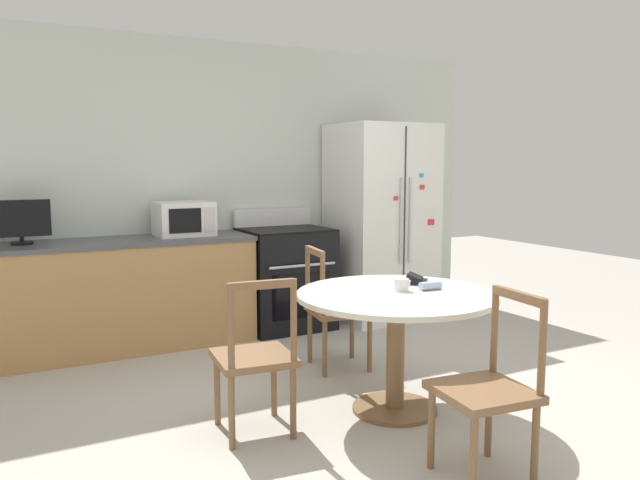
# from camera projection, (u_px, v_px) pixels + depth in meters

# --- Properties ---
(ground_plane) EXTENTS (14.00, 14.00, 0.00)m
(ground_plane) POSITION_uv_depth(u_px,v_px,m) (392.00, 425.00, 3.61)
(ground_plane) COLOR #B2ADA3
(back_wall) EXTENTS (5.20, 0.10, 2.60)m
(back_wall) POSITION_uv_depth(u_px,v_px,m) (230.00, 186.00, 5.77)
(back_wall) COLOR silver
(back_wall) RESTS_ON ground_plane
(kitchen_counter) EXTENTS (2.20, 0.64, 0.90)m
(kitchen_counter) POSITION_uv_depth(u_px,v_px,m) (117.00, 295.00, 5.04)
(kitchen_counter) COLOR #AD7F4C
(kitchen_counter) RESTS_ON ground_plane
(refrigerator) EXTENTS (0.89, 0.81, 1.88)m
(refrigerator) POSITION_uv_depth(u_px,v_px,m) (381.00, 222.00, 6.06)
(refrigerator) COLOR white
(refrigerator) RESTS_ON ground_plane
(oven_range) EXTENTS (0.77, 0.68, 1.08)m
(oven_range) POSITION_uv_depth(u_px,v_px,m) (286.00, 277.00, 5.72)
(oven_range) COLOR black
(oven_range) RESTS_ON ground_plane
(microwave) EXTENTS (0.46, 0.39, 0.29)m
(microwave) POSITION_uv_depth(u_px,v_px,m) (184.00, 219.00, 5.28)
(microwave) COLOR white
(microwave) RESTS_ON kitchen_counter
(countertop_tv) EXTENTS (0.42, 0.16, 0.34)m
(countertop_tv) POSITION_uv_depth(u_px,v_px,m) (21.00, 220.00, 4.68)
(countertop_tv) COLOR black
(countertop_tv) RESTS_ON kitchen_counter
(dining_table) EXTENTS (1.20, 1.20, 0.74)m
(dining_table) POSITION_uv_depth(u_px,v_px,m) (396.00, 316.00, 3.76)
(dining_table) COLOR beige
(dining_table) RESTS_ON ground_plane
(dining_chair_far) EXTENTS (0.48, 0.48, 0.90)m
(dining_chair_far) POSITION_uv_depth(u_px,v_px,m) (335.00, 310.00, 4.59)
(dining_chair_far) COLOR brown
(dining_chair_far) RESTS_ON ground_plane
(dining_chair_left) EXTENTS (0.46, 0.46, 0.90)m
(dining_chair_left) POSITION_uv_depth(u_px,v_px,m) (255.00, 358.00, 3.46)
(dining_chair_left) COLOR brown
(dining_chair_left) RESTS_ON ground_plane
(dining_chair_near) EXTENTS (0.46, 0.46, 0.90)m
(dining_chair_near) POSITION_uv_depth(u_px,v_px,m) (488.00, 390.00, 2.97)
(dining_chair_near) COLOR brown
(dining_chair_near) RESTS_ON ground_plane
(candle_glass) EXTENTS (0.09, 0.09, 0.08)m
(candle_glass) POSITION_uv_depth(u_px,v_px,m) (401.00, 286.00, 3.79)
(candle_glass) COLOR silver
(candle_glass) RESTS_ON dining_table
(folded_napkin) EXTENTS (0.15, 0.06, 0.05)m
(folded_napkin) POSITION_uv_depth(u_px,v_px,m) (430.00, 286.00, 3.82)
(folded_napkin) COLOR #A3BCDB
(folded_napkin) RESTS_ON dining_table
(wallet) EXTENTS (0.17, 0.17, 0.07)m
(wallet) POSITION_uv_depth(u_px,v_px,m) (417.00, 280.00, 4.01)
(wallet) COLOR black
(wallet) RESTS_ON dining_table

